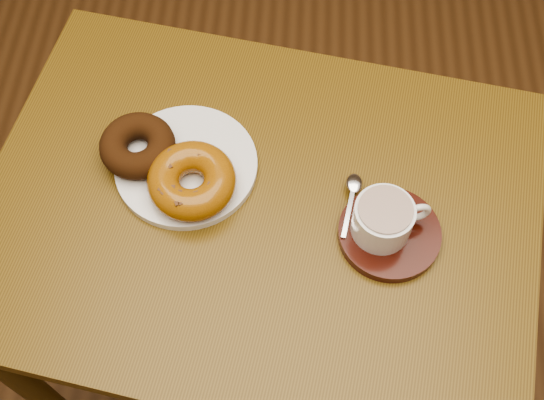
{
  "coord_description": "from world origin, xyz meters",
  "views": [
    {
      "loc": [
        -0.21,
        -0.32,
        1.59
      ],
      "look_at": [
        -0.23,
        0.14,
        0.76
      ],
      "focal_mm": 45.0,
      "sensor_mm": 36.0,
      "label": 1
    }
  ],
  "objects_px": {
    "saucer": "(389,234)",
    "coffee_cup": "(384,219)",
    "cafe_table": "(259,242)",
    "donut_plate": "(186,165)"
  },
  "relations": [
    {
      "from": "cafe_table",
      "to": "saucer",
      "type": "xyz_separation_m",
      "value": [
        0.18,
        -0.04,
        0.13
      ]
    },
    {
      "from": "donut_plate",
      "to": "coffee_cup",
      "type": "bearing_deg",
      "value": -18.36
    },
    {
      "from": "donut_plate",
      "to": "coffee_cup",
      "type": "xyz_separation_m",
      "value": [
        0.28,
        -0.09,
        0.04
      ]
    },
    {
      "from": "cafe_table",
      "to": "coffee_cup",
      "type": "relative_size",
      "value": 8.3
    },
    {
      "from": "cafe_table",
      "to": "donut_plate",
      "type": "height_order",
      "value": "donut_plate"
    },
    {
      "from": "cafe_table",
      "to": "donut_plate",
      "type": "relative_size",
      "value": 4.26
    },
    {
      "from": "donut_plate",
      "to": "coffee_cup",
      "type": "height_order",
      "value": "coffee_cup"
    },
    {
      "from": "cafe_table",
      "to": "saucer",
      "type": "distance_m",
      "value": 0.23
    },
    {
      "from": "saucer",
      "to": "coffee_cup",
      "type": "xyz_separation_m",
      "value": [
        -0.01,
        0.0,
        0.04
      ]
    },
    {
      "from": "saucer",
      "to": "coffee_cup",
      "type": "relative_size",
      "value": 1.33
    }
  ]
}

